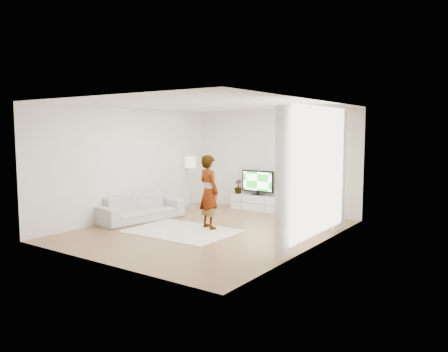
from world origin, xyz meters
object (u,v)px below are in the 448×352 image
Objects in this scene: media_console at (257,203)px; player at (209,192)px; television at (258,182)px; sofa at (140,208)px; floor_lamp at (190,164)px; rug at (182,231)px.

media_console is 0.90× the size of player.
television reaches higher than sofa.
television is 0.67× the size of floor_lamp.
floor_lamp is at bearing -157.45° from media_console.
player is at bearing -83.71° from media_console.
television is 2.68m from player.
media_console is at bearing -20.94° from sofa.
sofa is 2.35m from floor_lamp.
sofa reaches higher than rug.
player is (0.29, -2.66, 0.05)m from television.
rug is 1.07m from player.
rug is (-0.05, -3.19, -0.21)m from media_console.
rug is at bearing -54.57° from floor_lamp.
television is 2.01m from floor_lamp.
floor_lamp is at bearing -156.70° from television.
rug is 3.25m from floor_lamp.
media_console is 2.21m from floor_lamp.
television is 3.32m from rug.
player is at bearing -42.13° from floor_lamp.
floor_lamp reaches higher than media_console.
sofa is at bearing -86.04° from floor_lamp.
sofa is (-1.65, -2.90, 0.11)m from media_console.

